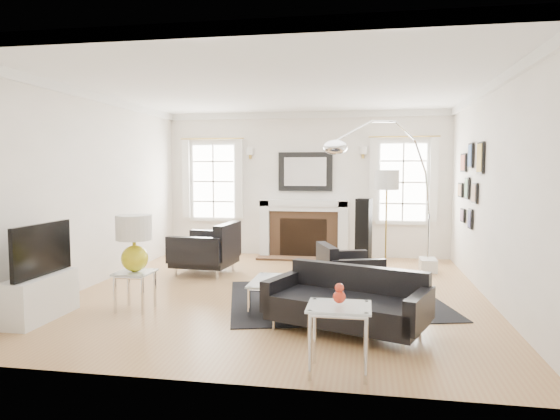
% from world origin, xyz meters
% --- Properties ---
extents(floor, '(6.00, 6.00, 0.00)m').
position_xyz_m(floor, '(0.00, 0.00, 0.00)').
color(floor, '#A47345').
rests_on(floor, ground).
extents(back_wall, '(5.50, 0.04, 2.80)m').
position_xyz_m(back_wall, '(0.00, 3.00, 1.40)').
color(back_wall, white).
rests_on(back_wall, floor).
extents(front_wall, '(5.50, 0.04, 2.80)m').
position_xyz_m(front_wall, '(0.00, -3.00, 1.40)').
color(front_wall, white).
rests_on(front_wall, floor).
extents(left_wall, '(0.04, 6.00, 2.80)m').
position_xyz_m(left_wall, '(-2.75, 0.00, 1.40)').
color(left_wall, white).
rests_on(left_wall, floor).
extents(right_wall, '(0.04, 6.00, 2.80)m').
position_xyz_m(right_wall, '(2.75, 0.00, 1.40)').
color(right_wall, white).
rests_on(right_wall, floor).
extents(ceiling, '(5.50, 6.00, 0.02)m').
position_xyz_m(ceiling, '(0.00, 0.00, 2.80)').
color(ceiling, white).
rests_on(ceiling, back_wall).
extents(crown_molding, '(5.50, 6.00, 0.12)m').
position_xyz_m(crown_molding, '(0.00, 0.00, 2.74)').
color(crown_molding, white).
rests_on(crown_molding, back_wall).
extents(fireplace, '(1.70, 0.69, 1.11)m').
position_xyz_m(fireplace, '(0.00, 2.79, 0.54)').
color(fireplace, white).
rests_on(fireplace, floor).
extents(mantel_mirror, '(1.05, 0.07, 0.75)m').
position_xyz_m(mantel_mirror, '(0.00, 2.95, 1.65)').
color(mantel_mirror, black).
rests_on(mantel_mirror, back_wall).
extents(window_left, '(1.24, 0.15, 1.62)m').
position_xyz_m(window_left, '(-1.85, 2.95, 1.46)').
color(window_left, white).
rests_on(window_left, back_wall).
extents(window_right, '(1.24, 0.15, 1.62)m').
position_xyz_m(window_right, '(1.85, 2.95, 1.46)').
color(window_right, white).
rests_on(window_right, back_wall).
extents(gallery_wall, '(0.04, 1.73, 1.29)m').
position_xyz_m(gallery_wall, '(2.72, 1.30, 1.53)').
color(gallery_wall, black).
rests_on(gallery_wall, right_wall).
extents(tv_unit, '(0.35, 1.00, 1.09)m').
position_xyz_m(tv_unit, '(-2.44, -1.70, 0.33)').
color(tv_unit, white).
rests_on(tv_unit, floor).
extents(area_rug, '(3.15, 2.83, 0.01)m').
position_xyz_m(area_rug, '(0.78, -0.29, 0.01)').
color(area_rug, black).
rests_on(area_rug, floor).
extents(sofa, '(1.80, 1.28, 0.54)m').
position_xyz_m(sofa, '(0.99, -1.52, 0.29)').
color(sofa, black).
rests_on(sofa, floor).
extents(armchair_left, '(0.99, 1.09, 0.69)m').
position_xyz_m(armchair_left, '(-1.34, 1.01, 0.38)').
color(armchair_left, black).
rests_on(armchair_left, floor).
extents(armchair_right, '(0.96, 1.02, 0.56)m').
position_xyz_m(armchair_right, '(0.91, 0.07, 0.31)').
color(armchair_right, black).
rests_on(armchair_right, floor).
extents(coffee_table, '(0.83, 0.83, 0.37)m').
position_xyz_m(coffee_table, '(0.24, -0.89, 0.34)').
color(coffee_table, silver).
rests_on(coffee_table, floor).
extents(side_table_left, '(0.43, 0.43, 0.47)m').
position_xyz_m(side_table_left, '(-1.56, -1.17, 0.37)').
color(side_table_left, silver).
rests_on(side_table_left, floor).
extents(nesting_table, '(0.52, 0.44, 0.57)m').
position_xyz_m(nesting_table, '(0.96, -2.64, 0.46)').
color(nesting_table, silver).
rests_on(nesting_table, floor).
extents(gourd_lamp, '(0.43, 0.43, 0.68)m').
position_xyz_m(gourd_lamp, '(-1.56, -1.17, 0.86)').
color(gourd_lamp, yellow).
rests_on(gourd_lamp, side_table_left).
extents(orange_vase, '(0.11, 0.11, 0.17)m').
position_xyz_m(orange_vase, '(0.96, -2.64, 0.67)').
color(orange_vase, red).
rests_on(orange_vase, nesting_table).
extents(arc_floor_lamp, '(1.79, 1.66, 2.54)m').
position_xyz_m(arc_floor_lamp, '(1.46, 1.16, 1.37)').
color(arc_floor_lamp, white).
rests_on(arc_floor_lamp, floor).
extents(stick_floor_lamp, '(0.34, 0.34, 1.68)m').
position_xyz_m(stick_floor_lamp, '(1.46, 0.56, 1.46)').
color(stick_floor_lamp, gold).
rests_on(stick_floor_lamp, floor).
extents(speaker_tower, '(0.29, 0.29, 1.20)m').
position_xyz_m(speaker_tower, '(1.13, 1.92, 0.60)').
color(speaker_tower, black).
rests_on(speaker_tower, floor).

